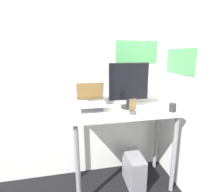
{
  "coord_description": "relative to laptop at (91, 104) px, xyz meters",
  "views": [
    {
      "loc": [
        -0.52,
        -1.53,
        1.6
      ],
      "look_at": [
        -0.13,
        0.28,
        1.14
      ],
      "focal_mm": 28.0,
      "sensor_mm": 36.0,
      "label": 1
    }
  ],
  "objects": [
    {
      "name": "computer_tower",
      "position": [
        0.49,
        -0.15,
        -0.84
      ],
      "size": [
        0.18,
        0.4,
        0.41
      ],
      "color": "gray",
      "rests_on": "ground_plane"
    },
    {
      "name": "mouse",
      "position": [
        -0.05,
        -0.23,
        -0.06
      ],
      "size": [
        0.04,
        0.06,
        0.03
      ],
      "color": "white",
      "rests_on": "desk"
    },
    {
      "name": "monitor",
      "position": [
        0.44,
        -0.01,
        0.19
      ],
      "size": [
        0.47,
        0.18,
        0.53
      ],
      "color": "black",
      "rests_on": "desk"
    },
    {
      "name": "mug",
      "position": [
        0.88,
        -0.25,
        -0.03
      ],
      "size": [
        0.08,
        0.08,
        0.1
      ],
      "color": "#262628",
      "rests_on": "desk"
    },
    {
      "name": "keyboard",
      "position": [
        0.17,
        -0.23,
        -0.07
      ],
      "size": [
        0.33,
        0.11,
        0.02
      ],
      "color": "silver",
      "rests_on": "desk"
    },
    {
      "name": "wall_back",
      "position": [
        0.36,
        0.26,
        0.26
      ],
      "size": [
        6.0,
        0.06,
        2.6
      ],
      "color": "white",
      "rests_on": "ground_plane"
    },
    {
      "name": "wall_side_right",
      "position": [
        1.03,
        -0.39,
        0.26
      ],
      "size": [
        0.06,
        6.0,
        2.6
      ],
      "color": "white",
      "rests_on": "ground_plane"
    },
    {
      "name": "laptop",
      "position": [
        0.0,
        0.0,
        0.0
      ],
      "size": [
        0.34,
        0.3,
        0.31
      ],
      "color": "#4C4C51",
      "rests_on": "desk"
    },
    {
      "name": "cell_phone",
      "position": [
        0.42,
        -0.23,
        -0.03
      ],
      "size": [
        0.07,
        0.07,
        0.17
      ],
      "color": "#4C4C51",
      "rests_on": "desk"
    },
    {
      "name": "desk",
      "position": [
        0.35,
        -0.11,
        -0.28
      ],
      "size": [
        1.19,
        0.56,
        0.96
      ],
      "color": "beige",
      "rests_on": "ground_plane"
    }
  ]
}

